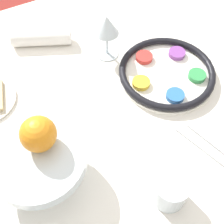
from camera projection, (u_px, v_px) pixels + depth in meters
ground_plane at (125, 193)px, 1.50m from camera, size 8.00×8.00×0.00m
dining_table at (129, 157)px, 1.19m from camera, size 1.38×1.08×0.77m
seder_plate at (167, 73)px, 0.91m from camera, size 0.28×0.28×0.03m
wine_glass at (107, 27)px, 0.89m from camera, size 0.07×0.07×0.14m
fruit_stand at (38, 161)px, 0.67m from camera, size 0.21×0.21×0.10m
orange_fruit at (38, 134)px, 0.64m from camera, size 0.08×0.08×0.08m
napkin_roll at (42, 38)px, 0.98m from camera, size 0.19×0.12×0.05m
cup_near at (170, 191)px, 0.68m from camera, size 0.07×0.07×0.07m
fork_left at (217, 145)px, 0.78m from camera, size 0.07×0.18×0.01m
fork_right at (207, 150)px, 0.77m from camera, size 0.07×0.18×0.01m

